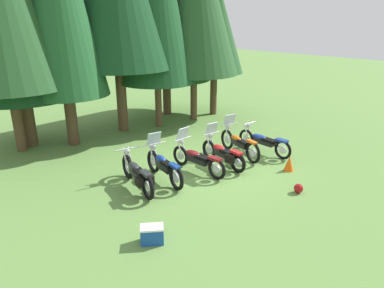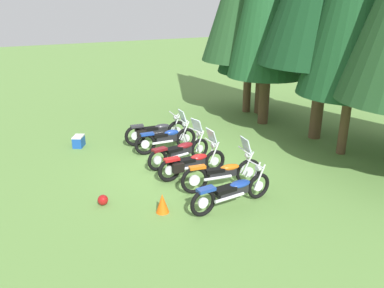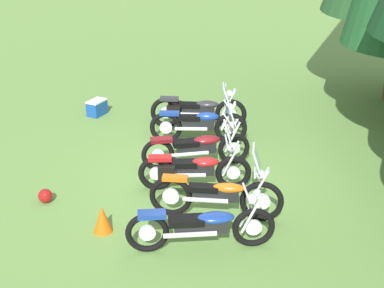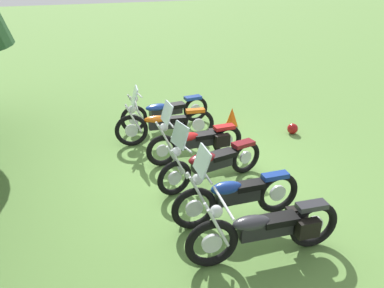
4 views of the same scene
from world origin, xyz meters
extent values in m
plane|color=#608C42|center=(0.00, 0.00, 0.00)|extent=(80.00, 80.00, 0.00)
torus|color=black|center=(-2.44, 0.85, 0.38)|extent=(0.21, 0.76, 0.75)
cylinder|color=silver|center=(-2.44, 0.85, 0.38)|extent=(0.09, 0.29, 0.29)
torus|color=black|center=(-2.64, -0.68, 0.38)|extent=(0.21, 0.76, 0.75)
cylinder|color=silver|center=(-2.64, -0.68, 0.38)|extent=(0.09, 0.29, 0.29)
cube|color=black|center=(-2.54, 0.08, 0.48)|extent=(0.30, 0.79, 0.22)
ellipsoid|color=#2D2D33|center=(-2.51, 0.29, 0.61)|extent=(0.32, 0.57, 0.17)
cube|color=black|center=(-2.57, -0.13, 0.58)|extent=(0.30, 0.54, 0.10)
cube|color=#2D2D33|center=(-2.63, -0.60, 0.73)|extent=(0.24, 0.46, 0.08)
cylinder|color=silver|center=(-2.52, 0.80, 0.67)|extent=(0.09, 0.34, 0.65)
cylinder|color=silver|center=(-2.37, 0.78, 0.67)|extent=(0.09, 0.34, 0.65)
cylinder|color=silver|center=(-2.46, 0.71, 1.01)|extent=(0.77, 0.14, 0.04)
sphere|color=silver|center=(-2.44, 0.80, 0.89)|extent=(0.19, 0.19, 0.17)
cylinder|color=silver|center=(-2.43, -0.10, 0.40)|extent=(0.18, 0.77, 0.08)
cube|color=black|center=(-2.77, -0.46, 0.48)|extent=(0.18, 0.34, 0.26)
cube|color=black|center=(-2.45, -0.51, 0.48)|extent=(0.18, 0.34, 0.26)
torus|color=black|center=(-1.59, 0.75, 0.37)|extent=(0.17, 0.74, 0.73)
cylinder|color=silver|center=(-1.59, 0.75, 0.37)|extent=(0.07, 0.28, 0.28)
torus|color=black|center=(-1.71, -0.70, 0.37)|extent=(0.17, 0.74, 0.73)
cylinder|color=silver|center=(-1.71, -0.70, 0.37)|extent=(0.07, 0.28, 0.28)
cube|color=black|center=(-1.65, 0.03, 0.48)|extent=(0.24, 0.73, 0.26)
ellipsoid|color=navy|center=(-1.63, 0.23, 0.64)|extent=(0.27, 0.53, 0.20)
cube|color=black|center=(-1.67, -0.17, 0.61)|extent=(0.25, 0.50, 0.10)
cube|color=navy|center=(-1.71, -0.62, 0.71)|extent=(0.21, 0.45, 0.08)
cylinder|color=silver|center=(-1.66, 0.70, 0.66)|extent=(0.07, 0.34, 0.65)
cylinder|color=silver|center=(-1.52, 0.69, 0.66)|extent=(0.07, 0.34, 0.65)
cylinder|color=silver|center=(-1.60, 0.61, 1.00)|extent=(0.75, 0.10, 0.04)
sphere|color=silver|center=(-1.59, 0.70, 0.88)|extent=(0.18, 0.18, 0.17)
cylinder|color=silver|center=(-1.55, -0.14, 0.39)|extent=(0.14, 0.72, 0.08)
cube|color=silver|center=(-1.60, 0.63, 1.18)|extent=(0.45, 0.19, 0.39)
torus|color=black|center=(-0.56, 0.70, 0.34)|extent=(0.19, 0.68, 0.68)
cylinder|color=silver|center=(-0.56, 0.70, 0.34)|extent=(0.08, 0.26, 0.26)
torus|color=black|center=(-0.34, -0.88, 0.34)|extent=(0.19, 0.68, 0.68)
cylinder|color=silver|center=(-0.34, -0.88, 0.34)|extent=(0.08, 0.26, 0.26)
cube|color=black|center=(-0.45, -0.09, 0.44)|extent=(0.34, 0.81, 0.23)
ellipsoid|color=maroon|center=(-0.48, 0.13, 0.58)|extent=(0.37, 0.60, 0.18)
cube|color=black|center=(-0.42, -0.31, 0.55)|extent=(0.34, 0.56, 0.10)
cube|color=maroon|center=(-0.35, -0.80, 0.65)|extent=(0.27, 0.47, 0.08)
cylinder|color=silver|center=(-0.64, 0.63, 0.64)|extent=(0.09, 0.34, 0.65)
cylinder|color=silver|center=(-0.46, 0.65, 0.64)|extent=(0.09, 0.34, 0.65)
cylinder|color=silver|center=(-0.54, 0.56, 0.97)|extent=(0.72, 0.13, 0.04)
sphere|color=silver|center=(-0.55, 0.65, 0.85)|extent=(0.19, 0.19, 0.17)
cylinder|color=silver|center=(-0.28, -0.24, 0.36)|extent=(0.19, 0.79, 0.08)
cube|color=silver|center=(-0.54, 0.58, 1.15)|extent=(0.46, 0.21, 0.39)
torus|color=black|center=(0.57, 0.55, 0.34)|extent=(0.14, 0.69, 0.69)
cylinder|color=silver|center=(0.57, 0.55, 0.34)|extent=(0.06, 0.26, 0.26)
torus|color=black|center=(0.52, -0.91, 0.34)|extent=(0.14, 0.69, 0.69)
cylinder|color=silver|center=(0.52, -0.91, 0.34)|extent=(0.06, 0.26, 0.26)
cube|color=black|center=(0.54, -0.18, 0.44)|extent=(0.24, 0.73, 0.22)
ellipsoid|color=#B21919|center=(0.55, 0.02, 0.57)|extent=(0.29, 0.52, 0.17)
cube|color=black|center=(0.53, -0.38, 0.54)|extent=(0.27, 0.49, 0.10)
cube|color=#B21919|center=(0.52, -0.83, 0.66)|extent=(0.21, 0.45, 0.08)
cylinder|color=silver|center=(0.48, 0.50, 0.64)|extent=(0.05, 0.34, 0.65)
cylinder|color=silver|center=(0.65, 0.49, 0.64)|extent=(0.05, 0.34, 0.65)
cylinder|color=silver|center=(0.56, 0.41, 0.98)|extent=(0.68, 0.06, 0.04)
sphere|color=silver|center=(0.56, 0.50, 0.86)|extent=(0.18, 0.18, 0.17)
cylinder|color=silver|center=(0.67, -0.34, 0.36)|extent=(0.10, 0.73, 0.08)
cube|color=silver|center=(0.56, 0.43, 1.16)|extent=(0.44, 0.17, 0.39)
cube|color=black|center=(0.35, -0.70, 0.44)|extent=(0.15, 0.32, 0.26)
cube|color=black|center=(0.70, -0.72, 0.44)|extent=(0.15, 0.32, 0.26)
torus|color=black|center=(1.75, 0.90, 0.38)|extent=(0.23, 0.76, 0.76)
cylinder|color=silver|center=(1.75, 0.90, 0.38)|extent=(0.10, 0.30, 0.30)
torus|color=black|center=(1.49, -0.65, 0.38)|extent=(0.23, 0.76, 0.76)
cylinder|color=silver|center=(1.49, -0.65, 0.38)|extent=(0.10, 0.30, 0.30)
cube|color=black|center=(1.62, 0.12, 0.47)|extent=(0.30, 0.80, 0.21)
ellipsoid|color=#D16014|center=(1.66, 0.34, 0.60)|extent=(0.31, 0.58, 0.17)
cube|color=black|center=(1.58, -0.09, 0.57)|extent=(0.29, 0.55, 0.10)
cube|color=#D16014|center=(1.50, -0.57, 0.74)|extent=(0.23, 0.46, 0.08)
cylinder|color=silver|center=(1.68, 0.85, 0.68)|extent=(0.10, 0.34, 0.65)
cylinder|color=silver|center=(1.80, 0.83, 0.68)|extent=(0.10, 0.34, 0.65)
cylinder|color=silver|center=(1.73, 0.76, 1.01)|extent=(0.74, 0.16, 0.04)
sphere|color=silver|center=(1.74, 0.85, 0.89)|extent=(0.20, 0.20, 0.17)
cylinder|color=silver|center=(1.70, -0.06, 0.40)|extent=(0.21, 0.78, 0.08)
cube|color=silver|center=(1.73, 0.78, 1.19)|extent=(0.46, 0.22, 0.39)
torus|color=black|center=(2.52, 0.65, 0.35)|extent=(0.13, 0.69, 0.69)
cylinder|color=silver|center=(2.52, 0.65, 0.35)|extent=(0.06, 0.27, 0.27)
torus|color=black|center=(2.58, -1.04, 0.35)|extent=(0.13, 0.69, 0.69)
cylinder|color=silver|center=(2.58, -1.04, 0.35)|extent=(0.06, 0.27, 0.27)
cube|color=black|center=(2.55, -0.20, 0.44)|extent=(0.27, 0.85, 0.21)
ellipsoid|color=navy|center=(2.54, 0.03, 0.56)|extent=(0.32, 0.61, 0.16)
cube|color=black|center=(2.56, -0.43, 0.53)|extent=(0.30, 0.57, 0.10)
cube|color=navy|center=(2.58, -0.96, 0.67)|extent=(0.24, 0.45, 0.08)
cylinder|color=silver|center=(2.43, 0.58, 0.64)|extent=(0.06, 0.34, 0.65)
cylinder|color=silver|center=(2.61, 0.59, 0.64)|extent=(0.06, 0.34, 0.65)
cylinder|color=silver|center=(2.52, 0.51, 0.98)|extent=(0.61, 0.06, 0.04)
sphere|color=silver|center=(2.52, 0.60, 0.86)|extent=(0.18, 0.18, 0.17)
cylinder|color=silver|center=(2.71, -0.38, 0.37)|extent=(0.11, 0.84, 0.08)
cube|color=#19479E|center=(-3.57, -2.43, 0.18)|extent=(0.58, 0.52, 0.35)
cube|color=silver|center=(-3.57, -2.43, 0.37)|extent=(0.60, 0.53, 0.04)
cone|color=#EA590F|center=(1.96, -1.80, 0.24)|extent=(0.32, 0.32, 0.48)
sphere|color=maroon|center=(0.90, -2.94, 0.13)|extent=(0.26, 0.26, 0.26)
camera|label=1|loc=(-6.74, -7.98, 4.51)|focal=32.04mm
camera|label=2|loc=(9.47, -5.20, 4.76)|focal=36.30mm
camera|label=3|loc=(10.33, -0.76, 5.28)|focal=54.14mm
camera|label=4|loc=(-6.02, 2.62, 3.75)|focal=34.98mm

